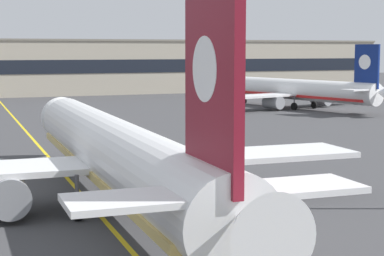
{
  "coord_description": "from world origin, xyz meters",
  "views": [
    {
      "loc": [
        -8.92,
        -25.49,
        9.46
      ],
      "look_at": [
        6.79,
        14.64,
        4.29
      ],
      "focal_mm": 61.1,
      "sensor_mm": 36.0,
      "label": 1
    }
  ],
  "objects": [
    {
      "name": "terminal_building",
      "position": [
        6.79,
        113.91,
        5.84
      ],
      "size": [
        168.95,
        12.4,
        11.67
      ],
      "color": "#B2A893",
      "rests_on": "ground"
    },
    {
      "name": "airliner_background",
      "position": [
        45.36,
        66.49,
        2.97
      ],
      "size": [
        28.3,
        35.93,
        10.25
      ],
      "color": "white",
      "rests_on": "ground"
    },
    {
      "name": "airliner_foreground",
      "position": [
        0.75,
        11.76,
        3.37
      ],
      "size": [
        32.12,
        41.47,
        11.65
      ],
      "color": "white",
      "rests_on": "ground"
    },
    {
      "name": "taxiway_centreline",
      "position": [
        0.0,
        30.0,
        0.0
      ],
      "size": [
        4.87,
        179.95,
        0.01
      ],
      "primitive_type": "cube",
      "rotation": [
        0.0,
        0.0,
        -0.03
      ],
      "color": "yellow",
      "rests_on": "ground"
    }
  ]
}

